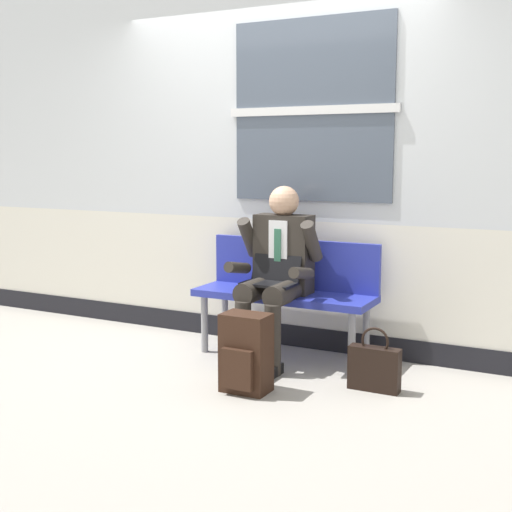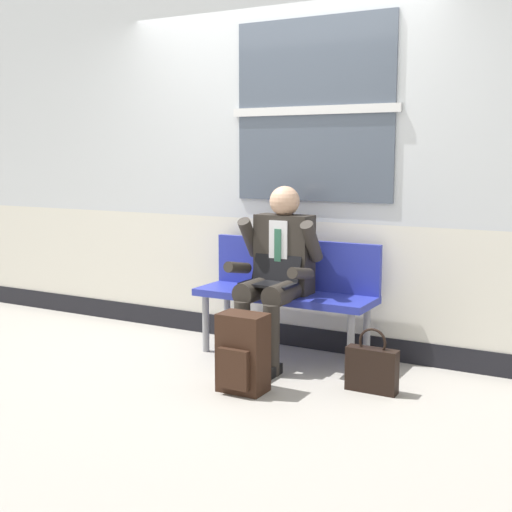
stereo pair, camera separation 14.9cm
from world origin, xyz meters
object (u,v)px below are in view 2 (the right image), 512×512
bench_with_person (288,287)px  handbag (372,369)px  backpack (242,354)px  person_seated (276,270)px

bench_with_person → handbag: bearing=-29.5°
handbag → bench_with_person: bearing=150.5°
backpack → handbag: 0.79m
bench_with_person → backpack: 0.88m
backpack → handbag: size_ratio=1.22×
bench_with_person → backpack: (0.10, -0.83, -0.26)m
backpack → bench_with_person: bearing=97.0°
backpack → person_seated: bearing=99.1°
person_seated → backpack: 0.76m
person_seated → backpack: size_ratio=2.52×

